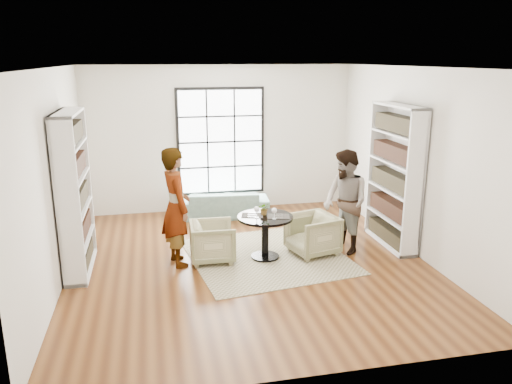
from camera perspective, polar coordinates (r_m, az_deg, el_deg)
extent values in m
plane|color=brown|center=(7.97, -0.82, -8.02)|extent=(6.00, 6.00, 0.00)
plane|color=silver|center=(10.42, -4.07, 6.07)|extent=(5.50, 0.00, 5.50)
plane|color=silver|center=(7.50, -21.96, 1.42)|extent=(0.00, 6.00, 6.00)
plane|color=silver|center=(8.47, 17.74, 3.28)|extent=(0.00, 6.00, 6.00)
plane|color=silver|center=(4.72, 6.24, -5.26)|extent=(5.50, 0.00, 5.50)
plane|color=white|center=(7.33, -0.91, 14.07)|extent=(6.00, 6.00, 0.00)
cube|color=black|center=(10.41, -4.05, 5.78)|extent=(1.82, 0.06, 2.22)
cube|color=white|center=(10.37, -4.02, 5.75)|extent=(1.70, 0.02, 2.10)
cube|color=tan|center=(8.19, 1.30, -7.34)|extent=(2.71, 2.71, 0.01)
cylinder|color=black|center=(8.13, 1.04, -7.39)|extent=(0.45, 0.45, 0.04)
cylinder|color=black|center=(8.02, 1.05, -5.25)|extent=(0.11, 0.11, 0.63)
cylinder|color=black|center=(7.90, 1.06, -2.92)|extent=(0.89, 0.89, 0.04)
imported|color=gray|center=(10.16, -3.71, -1.32)|extent=(1.86, 0.88, 0.53)
imported|color=tan|center=(7.96, -4.97, -5.66)|extent=(0.72, 0.70, 0.63)
imported|color=tan|center=(8.24, 6.46, -4.85)|extent=(0.89, 0.87, 0.66)
imported|color=gray|center=(7.72, -9.13, -1.70)|extent=(0.59, 0.76, 1.85)
imported|color=gray|center=(8.27, 10.18, -1.13)|extent=(0.81, 0.95, 1.71)
cube|color=black|center=(7.92, -0.42, -2.68)|extent=(0.39, 0.33, 0.01)
cube|color=black|center=(7.88, 2.59, -2.81)|extent=(0.39, 0.33, 0.01)
cylinder|color=silver|center=(7.81, 0.09, -2.95)|extent=(0.07, 0.07, 0.01)
cylinder|color=silver|center=(7.79, 0.09, -2.57)|extent=(0.01, 0.01, 0.11)
sphere|color=maroon|center=(7.76, 0.09, -1.99)|extent=(0.08, 0.08, 0.08)
ellipsoid|color=white|center=(7.76, 0.09, -1.99)|extent=(0.09, 0.09, 0.09)
cylinder|color=silver|center=(7.77, 2.10, -3.06)|extent=(0.07, 0.07, 0.01)
cylinder|color=silver|center=(7.75, 2.11, -2.69)|extent=(0.01, 0.01, 0.10)
sphere|color=maroon|center=(7.73, 2.11, -2.12)|extent=(0.08, 0.08, 0.08)
ellipsoid|color=white|center=(7.73, 2.11, -2.12)|extent=(0.08, 0.08, 0.09)
imported|color=gray|center=(7.94, 0.96, -1.91)|extent=(0.22, 0.20, 0.20)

